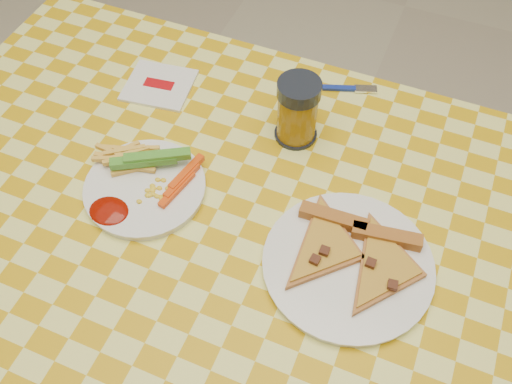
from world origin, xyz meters
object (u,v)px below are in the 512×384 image
at_px(plate_left, 145,189).
at_px(drink_glass, 297,111).
at_px(table, 239,259).
at_px(plate_right, 348,265).

distance_m(plate_left, drink_glass, 0.29).
bearing_deg(table, plate_right, 4.32).
bearing_deg(drink_glass, table, -92.47).
bearing_deg(plate_right, table, -175.68).
distance_m(plate_right, drink_glass, 0.28).
xyz_separation_m(table, plate_right, (0.18, 0.01, 0.08)).
relative_size(plate_left, drink_glass, 1.60).
xyz_separation_m(plate_left, drink_glass, (0.19, 0.21, 0.06)).
relative_size(plate_right, drink_glass, 2.05).
bearing_deg(plate_left, plate_right, -1.60).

